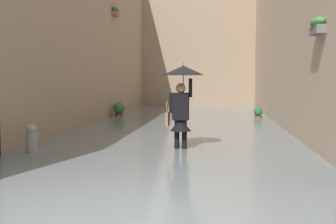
# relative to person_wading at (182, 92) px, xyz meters

# --- Properties ---
(ground_plane) EXTENTS (60.00, 60.00, 0.00)m
(ground_plane) POSITION_rel_person_wading_xyz_m (0.39, -5.10, -1.52)
(ground_plane) COLOR slate
(flood_water) EXTENTS (7.66, 26.49, 0.17)m
(flood_water) POSITION_rel_person_wading_xyz_m (0.39, -5.10, -1.43)
(flood_water) COLOR slate
(flood_water) RESTS_ON ground_plane
(building_facade_left) EXTENTS (2.04, 24.49, 8.38)m
(building_facade_left) POSITION_rel_person_wading_xyz_m (-3.93, -5.09, 2.67)
(building_facade_left) COLOR tan
(building_facade_left) RESTS_ON ground_plane
(building_facade_right) EXTENTS (2.04, 24.49, 8.34)m
(building_facade_right) POSITION_rel_person_wading_xyz_m (4.72, -5.10, 2.65)
(building_facade_right) COLOR gray
(building_facade_right) RESTS_ON ground_plane
(building_facade_far) EXTENTS (10.46, 1.80, 12.00)m
(building_facade_far) POSITION_rel_person_wading_xyz_m (0.39, -16.25, 4.48)
(building_facade_far) COLOR gray
(building_facade_far) RESTS_ON ground_plane
(person_wading) EXTENTS (0.98, 0.98, 2.21)m
(person_wading) POSITION_rel_person_wading_xyz_m (0.00, 0.00, 0.00)
(person_wading) COLOR #2D2319
(person_wading) RESTS_ON ground_plane
(potted_plant_far_left) EXTENTS (0.35, 0.35, 0.66)m
(potted_plant_far_left) POSITION_rel_person_wading_xyz_m (-2.54, -7.99, -1.17)
(potted_plant_far_left) COLOR brown
(potted_plant_far_left) RESTS_ON ground_plane
(potted_plant_far_right) EXTENTS (0.51, 0.51, 0.82)m
(potted_plant_far_right) POSITION_rel_person_wading_xyz_m (3.49, -7.88, -1.06)
(potted_plant_far_right) COLOR brown
(potted_plant_far_right) RESTS_ON ground_plane
(mooring_bollard) EXTENTS (0.26, 0.26, 0.80)m
(mooring_bollard) POSITION_rel_person_wading_xyz_m (3.33, 0.87, -1.12)
(mooring_bollard) COLOR gray
(mooring_bollard) RESTS_ON ground_plane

